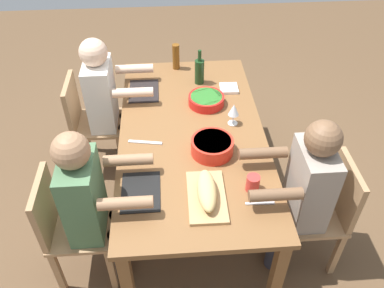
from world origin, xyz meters
TOP-DOWN VIEW (x-y plane):
  - ground_plane at (0.00, 0.00)m, footprint 8.00×8.00m
  - dining_table at (0.00, 0.00)m, footprint 1.94×1.01m
  - chair_near_left at (-0.53, -0.82)m, footprint 0.40×0.40m
  - diner_near_left at (-0.53, -0.64)m, footprint 0.41×0.53m
  - chair_near_right at (0.53, -0.82)m, footprint 0.40×0.40m
  - diner_near_right at (0.53, -0.64)m, footprint 0.41×0.53m
  - chair_far_right at (0.53, 0.82)m, footprint 0.40×0.40m
  - diner_far_right at (0.53, 0.64)m, footprint 0.41×0.53m
  - serving_bowl_greens at (-0.33, 0.13)m, footprint 0.27×0.27m
  - serving_bowl_pasta at (0.21, 0.12)m, footprint 0.28×0.28m
  - cutting_board at (0.61, 0.04)m, footprint 0.40×0.23m
  - bread_loaf at (0.61, 0.04)m, footprint 0.32×0.11m
  - wine_bottle at (-0.63, 0.11)m, footprint 0.08×0.08m
  - beer_bottle at (-0.87, -0.07)m, footprint 0.06×0.06m
  - wine_glass at (-0.07, 0.30)m, footprint 0.08×0.08m
  - placemat_near_left at (-0.53, -0.34)m, footprint 0.32×0.23m
  - placemat_near_right at (0.53, -0.34)m, footprint 0.32×0.23m
  - cup_far_right at (0.56, 0.32)m, footprint 0.08×0.08m
  - fork_far_right at (0.67, 0.34)m, footprint 0.02×0.17m
  - carving_knife at (0.09, -0.32)m, footprint 0.06×0.23m
  - napkin_stack at (-0.51, 0.33)m, footprint 0.14×0.14m

SIDE VIEW (x-z plane):
  - ground_plane at x=0.00m, z-range 0.00..0.00m
  - chair_near_left at x=-0.53m, z-range 0.06..0.91m
  - chair_near_right at x=0.53m, z-range 0.06..0.91m
  - chair_far_right at x=0.53m, z-range 0.06..0.91m
  - dining_table at x=0.00m, z-range 0.29..1.03m
  - diner_near_left at x=-0.53m, z-range 0.10..1.30m
  - diner_near_right at x=0.53m, z-range 0.10..1.30m
  - diner_far_right at x=0.53m, z-range 0.10..1.30m
  - placemat_near_left at x=-0.53m, z-range 0.74..0.75m
  - placemat_near_right at x=0.53m, z-range 0.74..0.75m
  - fork_far_right at x=0.67m, z-range 0.74..0.75m
  - carving_knife at x=0.09m, z-range 0.74..0.75m
  - cutting_board at x=0.61m, z-range 0.74..0.76m
  - napkin_stack at x=-0.51m, z-range 0.74..0.76m
  - serving_bowl_greens at x=-0.33m, z-range 0.74..0.82m
  - cup_far_right at x=0.56m, z-range 0.74..0.85m
  - serving_bowl_pasta at x=0.21m, z-range 0.75..0.85m
  - bread_loaf at x=0.61m, z-range 0.76..0.85m
  - wine_bottle at x=-0.63m, z-range 0.70..0.99m
  - beer_bottle at x=-0.87m, z-range 0.74..0.96m
  - wine_glass at x=-0.07m, z-range 0.77..0.94m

